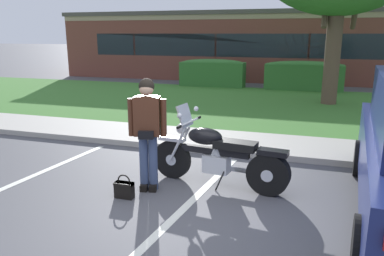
{
  "coord_description": "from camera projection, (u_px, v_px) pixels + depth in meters",
  "views": [
    {
      "loc": [
        1.42,
        -4.35,
        2.33
      ],
      "look_at": [
        -0.36,
        1.29,
        0.85
      ],
      "focal_mm": 35.4,
      "sensor_mm": 36.0,
      "label": 1
    }
  ],
  "objects": [
    {
      "name": "ground_plane",
      "position": [
        189.0,
        215.0,
        5.0
      ],
      "size": [
        140.0,
        140.0,
        0.0
      ],
      "primitive_type": "plane",
      "color": "#4C4C51"
    },
    {
      "name": "curb_strip",
      "position": [
        231.0,
        152.0,
        7.47
      ],
      "size": [
        60.0,
        0.2,
        0.12
      ],
      "primitive_type": "cube",
      "color": "#ADA89E",
      "rests_on": "ground"
    },
    {
      "name": "concrete_walk",
      "position": [
        239.0,
        141.0,
        8.26
      ],
      "size": [
        60.0,
        1.5,
        0.08
      ],
      "primitive_type": "cube",
      "color": "#ADA89E",
      "rests_on": "ground"
    },
    {
      "name": "grass_lawn",
      "position": [
        265.0,
        105.0,
        12.49
      ],
      "size": [
        60.0,
        7.65,
        0.06
      ],
      "primitive_type": "cube",
      "color": "#3D752D",
      "rests_on": "ground"
    },
    {
      "name": "stall_stripe_0",
      "position": [
        16.0,
        183.0,
        6.06
      ],
      "size": [
        0.61,
        4.39,
        0.01
      ],
      "primitive_type": "cube",
      "rotation": [
        0.0,
        0.0,
        -0.11
      ],
      "color": "silver",
      "rests_on": "ground"
    },
    {
      "name": "stall_stripe_1",
      "position": [
        185.0,
        207.0,
        5.22
      ],
      "size": [
        0.61,
        4.39,
        0.01
      ],
      "primitive_type": "cube",
      "rotation": [
        0.0,
        0.0,
        -0.11
      ],
      "color": "silver",
      "rests_on": "ground"
    },
    {
      "name": "motorcycle",
      "position": [
        223.0,
        156.0,
        5.83
      ],
      "size": [
        2.24,
        0.82,
        1.26
      ],
      "color": "black",
      "rests_on": "ground"
    },
    {
      "name": "rider_person",
      "position": [
        147.0,
        127.0,
        5.59
      ],
      "size": [
        0.56,
        0.35,
        1.7
      ],
      "color": "black",
      "rests_on": "ground"
    },
    {
      "name": "handbag",
      "position": [
        124.0,
        188.0,
        5.49
      ],
      "size": [
        0.28,
        0.13,
        0.36
      ],
      "color": "black",
      "rests_on": "ground"
    },
    {
      "name": "hedge_left",
      "position": [
        212.0,
        72.0,
        16.75
      ],
      "size": [
        2.83,
        0.9,
        1.24
      ],
      "color": "#336B2D",
      "rests_on": "ground"
    },
    {
      "name": "hedge_center_left",
      "position": [
        304.0,
        75.0,
        15.61
      ],
      "size": [
        3.13,
        0.9,
        1.24
      ],
      "color": "#336B2D",
      "rests_on": "ground"
    },
    {
      "name": "brick_building",
      "position": [
        310.0,
        44.0,
        21.81
      ],
      "size": [
        25.85,
        10.34,
        3.43
      ],
      "color": "brown",
      "rests_on": "ground"
    }
  ]
}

